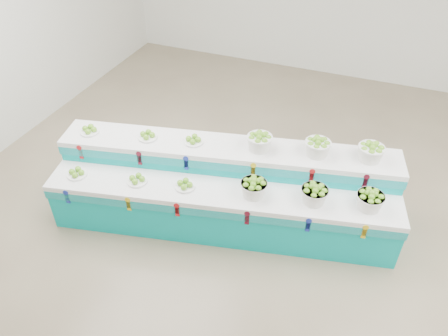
# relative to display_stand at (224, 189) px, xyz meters

# --- Properties ---
(ground) EXTENTS (10.00, 10.00, 0.00)m
(ground) POSITION_rel_display_stand_xyz_m (0.98, -0.02, -0.51)
(ground) COLOR #75644F
(ground) RESTS_ON ground
(display_stand) EXTENTS (4.60, 2.06, 1.02)m
(display_stand) POSITION_rel_display_stand_xyz_m (0.00, 0.00, 0.00)
(display_stand) COLOR #05ACAD
(display_stand) RESTS_ON ground
(plate_lower_left) EXTENTS (0.31, 0.31, 0.10)m
(plate_lower_left) POSITION_rel_display_stand_xyz_m (-1.78, -0.67, 0.26)
(plate_lower_left) COLOR white
(plate_lower_left) RESTS_ON display_stand
(plate_lower_mid) EXTENTS (0.31, 0.31, 0.10)m
(plate_lower_mid) POSITION_rel_display_stand_xyz_m (-0.99, -0.50, 0.26)
(plate_lower_mid) COLOR white
(plate_lower_mid) RESTS_ON display_stand
(plate_lower_right) EXTENTS (0.31, 0.31, 0.10)m
(plate_lower_right) POSITION_rel_display_stand_xyz_m (-0.38, -0.36, 0.26)
(plate_lower_right) COLOR white
(plate_lower_right) RESTS_ON display_stand
(basket_lower_left) EXTENTS (0.39, 0.39, 0.24)m
(basket_lower_left) POSITION_rel_display_stand_xyz_m (0.46, -0.18, 0.33)
(basket_lower_left) COLOR silver
(basket_lower_left) RESTS_ON display_stand
(basket_lower_mid) EXTENTS (0.39, 0.39, 0.24)m
(basket_lower_mid) POSITION_rel_display_stand_xyz_m (1.17, -0.03, 0.33)
(basket_lower_mid) COLOR silver
(basket_lower_mid) RESTS_ON display_stand
(basket_lower_right) EXTENTS (0.39, 0.39, 0.24)m
(basket_lower_right) POSITION_rel_display_stand_xyz_m (1.80, 0.11, 0.33)
(basket_lower_right) COLOR silver
(basket_lower_right) RESTS_ON display_stand
(plate_upper_left) EXTENTS (0.31, 0.31, 0.10)m
(plate_upper_left) POSITION_rel_display_stand_xyz_m (-1.89, -0.13, 0.56)
(plate_upper_left) COLOR white
(plate_upper_left) RESTS_ON display_stand
(plate_upper_mid) EXTENTS (0.31, 0.31, 0.10)m
(plate_upper_mid) POSITION_rel_display_stand_xyz_m (-1.10, 0.04, 0.56)
(plate_upper_mid) COLOR white
(plate_upper_mid) RESTS_ON display_stand
(plate_upper_right) EXTENTS (0.31, 0.31, 0.10)m
(plate_upper_right) POSITION_rel_display_stand_xyz_m (-0.50, 0.18, 0.56)
(plate_upper_right) COLOR white
(plate_upper_right) RESTS_ON display_stand
(basket_upper_left) EXTENTS (0.39, 0.39, 0.24)m
(basket_upper_left) POSITION_rel_display_stand_xyz_m (0.34, 0.36, 0.63)
(basket_upper_left) COLOR silver
(basket_upper_left) RESTS_ON display_stand
(basket_upper_mid) EXTENTS (0.39, 0.39, 0.24)m
(basket_upper_mid) POSITION_rel_display_stand_xyz_m (1.05, 0.51, 0.63)
(basket_upper_mid) COLOR silver
(basket_upper_mid) RESTS_ON display_stand
(basket_upper_right) EXTENTS (0.39, 0.39, 0.24)m
(basket_upper_right) POSITION_rel_display_stand_xyz_m (1.68, 0.65, 0.63)
(basket_upper_right) COLOR silver
(basket_upper_right) RESTS_ON display_stand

